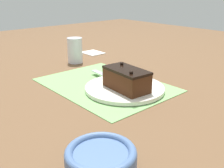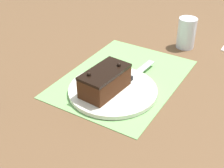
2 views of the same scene
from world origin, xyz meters
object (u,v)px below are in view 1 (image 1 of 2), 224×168
(chocolate_cake, at_px, (126,79))
(drinking_glass, at_px, (75,50))
(serving_knife, at_px, (114,78))
(small_bowl, at_px, (101,160))
(cake_plate, at_px, (125,88))

(chocolate_cake, height_order, drinking_glass, drinking_glass)
(drinking_glass, bearing_deg, serving_knife, 170.33)
(drinking_glass, bearing_deg, small_bowl, 149.58)
(chocolate_cake, xyz_separation_m, small_bowl, (-0.25, 0.31, -0.02))
(cake_plate, xyz_separation_m, drinking_glass, (0.41, -0.08, 0.05))
(chocolate_cake, height_order, small_bowl, chocolate_cake)
(chocolate_cake, distance_m, serving_knife, 0.11)
(cake_plate, xyz_separation_m, serving_knife, (0.08, -0.02, 0.01))
(cake_plate, distance_m, drinking_glass, 0.42)
(chocolate_cake, relative_size, drinking_glass, 1.42)
(cake_plate, xyz_separation_m, small_bowl, (-0.27, 0.32, 0.02))
(cake_plate, bearing_deg, drinking_glass, -10.56)
(chocolate_cake, bearing_deg, drinking_glass, -12.00)
(drinking_glass, bearing_deg, cake_plate, 169.44)
(chocolate_cake, bearing_deg, serving_knife, -19.67)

